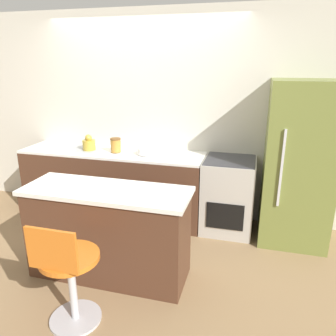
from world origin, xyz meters
The scene contains 10 objects.
ground_plane centered at (0.00, 0.00, 0.00)m, with size 14.00×14.00×0.00m, color #8E704C.
wall_back centered at (0.00, 0.66, 1.30)m, with size 8.00×0.06×2.60m.
back_counter centered at (-0.36, 0.33, 0.44)m, with size 2.37×0.61×0.89m.
kitchen_island centered at (0.14, -0.88, 0.44)m, with size 1.54×0.56×0.89m.
oven_range centered at (1.14, 0.32, 0.45)m, with size 0.60×0.62×0.89m.
refrigerator centered at (1.88, 0.29, 0.90)m, with size 0.72×0.70×1.80m.
stool_chair centered at (0.12, -1.56, 0.44)m, with size 0.45×0.45×0.91m.
kettle centered at (-0.65, 0.29, 0.97)m, with size 0.16×0.16×0.20m.
mixing_bowl centered at (0.12, 0.29, 0.93)m, with size 0.21×0.21×0.08m.
canister_jar centered at (-0.28, 0.29, 0.98)m, with size 0.13×0.13×0.17m.
Camera 1 is at (1.39, -3.38, 1.98)m, focal length 35.00 mm.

